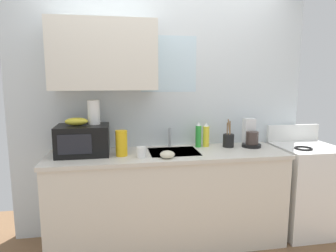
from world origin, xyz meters
name	(u,v)px	position (x,y,z in m)	size (l,w,h in m)	color
kitchen_wall_assembly	(152,101)	(-0.11, 0.31, 1.36)	(2.98, 0.42, 2.50)	silver
counter_unit	(168,197)	(0.00, 0.00, 0.46)	(2.21, 0.63, 0.90)	silver
sink_faucet	(170,137)	(0.06, 0.24, 0.99)	(0.03, 0.03, 0.19)	#B2B5BA
stove_range	(305,188)	(1.45, 0.00, 0.46)	(0.60, 0.60, 1.08)	white
microwave	(83,140)	(-0.77, 0.05, 1.04)	(0.46, 0.35, 0.27)	black
banana_bunch	(76,121)	(-0.82, 0.05, 1.20)	(0.20, 0.11, 0.07)	gold
paper_towel_roll	(94,112)	(-0.67, 0.10, 1.28)	(0.11, 0.11, 0.22)	white
coffee_maker	(250,136)	(0.87, 0.11, 1.00)	(0.19, 0.21, 0.28)	black
dish_soap_bottle_green	(198,135)	(0.34, 0.17, 1.02)	(0.06, 0.06, 0.25)	green
dish_soap_bottle_yellow	(206,135)	(0.42, 0.18, 1.01)	(0.06, 0.06, 0.24)	yellow
cereal_canister	(121,143)	(-0.43, -0.05, 1.01)	(0.10, 0.10, 0.23)	gold
mug_white	(141,152)	(-0.26, -0.14, 0.95)	(0.08, 0.08, 0.10)	white
utensil_crock	(228,140)	(0.64, 0.12, 0.97)	(0.11, 0.11, 0.29)	black
small_bowl	(167,154)	(-0.04, -0.20, 0.93)	(0.13, 0.13, 0.07)	beige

